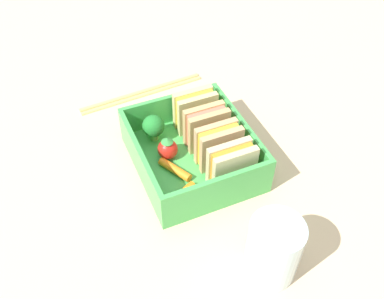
% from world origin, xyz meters
% --- Properties ---
extents(ground_plane, '(1.20, 1.20, 0.02)m').
position_xyz_m(ground_plane, '(0.00, 0.00, -0.01)').
color(ground_plane, beige).
extents(bento_tray, '(0.16, 0.14, 0.01)m').
position_xyz_m(bento_tray, '(0.00, 0.00, 0.01)').
color(bento_tray, green).
rests_on(bento_tray, ground_plane).
extents(bento_rim, '(0.16, 0.14, 0.04)m').
position_xyz_m(bento_rim, '(0.00, 0.00, 0.03)').
color(bento_rim, green).
rests_on(bento_rim, bento_tray).
extents(sandwich_left, '(0.03, 0.06, 0.06)m').
position_xyz_m(sandwich_left, '(-0.05, 0.03, 0.04)').
color(sandwich_left, '#DCC67F').
rests_on(sandwich_left, bento_tray).
extents(sandwich_center_left, '(0.03, 0.06, 0.06)m').
position_xyz_m(sandwich_center_left, '(-0.02, 0.03, 0.04)').
color(sandwich_center_left, tan).
rests_on(sandwich_center_left, bento_tray).
extents(sandwich_center, '(0.03, 0.06, 0.06)m').
position_xyz_m(sandwich_center, '(0.02, 0.03, 0.04)').
color(sandwich_center, tan).
rests_on(sandwich_center, bento_tray).
extents(sandwich_center_right, '(0.03, 0.06, 0.06)m').
position_xyz_m(sandwich_center_right, '(0.05, 0.03, 0.04)').
color(sandwich_center_right, beige).
rests_on(sandwich_center_right, bento_tray).
extents(broccoli_floret, '(0.03, 0.03, 0.04)m').
position_xyz_m(broccoli_floret, '(-0.05, -0.03, 0.03)').
color(broccoli_floret, '#7FBB60').
rests_on(broccoli_floret, bento_tray).
extents(strawberry_far_left, '(0.03, 0.03, 0.03)m').
position_xyz_m(strawberry_far_left, '(-0.01, -0.03, 0.03)').
color(strawberry_far_left, red).
rests_on(strawberry_far_left, bento_tray).
extents(carrot_stick_far_left, '(0.05, 0.03, 0.01)m').
position_xyz_m(carrot_stick_far_left, '(0.01, -0.03, 0.02)').
color(carrot_stick_far_left, orange).
rests_on(carrot_stick_far_left, bento_tray).
extents(carrot_stick_left, '(0.02, 0.04, 0.01)m').
position_xyz_m(carrot_stick_left, '(0.05, -0.03, 0.02)').
color(carrot_stick_left, orange).
rests_on(carrot_stick_left, bento_tray).
extents(chopstick_pair, '(0.03, 0.20, 0.01)m').
position_xyz_m(chopstick_pair, '(-0.17, -0.01, 0.00)').
color(chopstick_pair, '#D5B66E').
rests_on(chopstick_pair, ground_plane).
extents(drinking_glass, '(0.06, 0.06, 0.08)m').
position_xyz_m(drinking_glass, '(0.17, 0.02, 0.04)').
color(drinking_glass, silver).
rests_on(drinking_glass, ground_plane).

